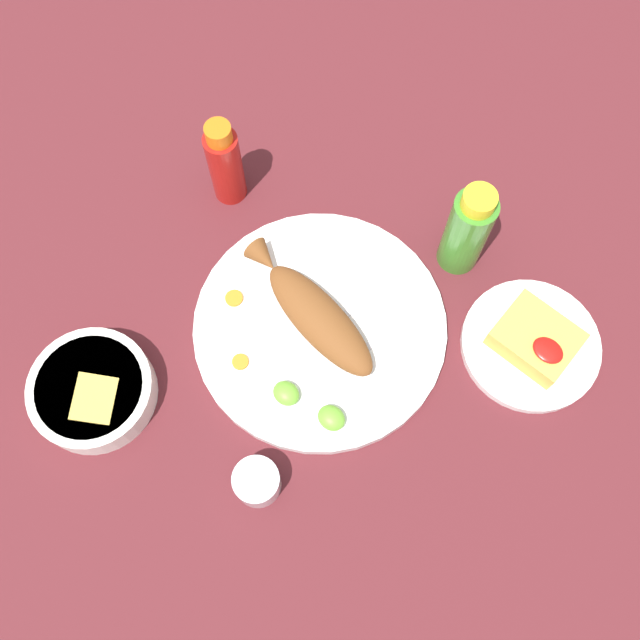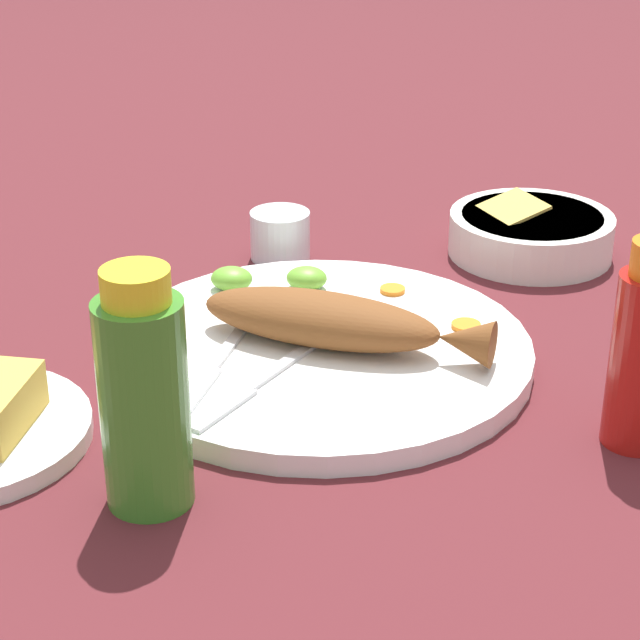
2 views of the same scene
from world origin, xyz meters
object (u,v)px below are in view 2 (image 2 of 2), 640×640
at_px(fork_far, 216,364).
at_px(guacamole_bowl, 531,232).
at_px(main_plate, 320,352).
at_px(hot_sauce_bottle_green, 144,396).
at_px(salt_cup, 280,238).
at_px(fried_fish, 335,321).
at_px(fork_near, 255,384).

distance_m(fork_far, guacamole_bowl, 0.40).
bearing_deg(main_plate, fork_far, 36.35).
bearing_deg(hot_sauce_bottle_green, salt_cup, -90.24).
relative_size(fried_fish, fork_near, 1.41).
bearing_deg(guacamole_bowl, main_plate, 57.51).
bearing_deg(fried_fish, fork_near, 68.13).
xyz_separation_m(main_plate, fork_near, (0.04, 0.08, 0.01)).
bearing_deg(main_plate, hot_sauce_bottle_green, 69.95).
height_order(main_plate, guacamole_bowl, guacamole_bowl).
distance_m(fried_fish, fork_near, 0.10).
relative_size(main_plate, guacamole_bowl, 2.14).
bearing_deg(salt_cup, guacamole_bowl, -168.19).
height_order(fork_near, guacamole_bowl, guacamole_bowl).
distance_m(hot_sauce_bottle_green, guacamole_bowl, 0.54).
relative_size(fork_far, salt_cup, 3.12).
height_order(fork_near, fork_far, same).
bearing_deg(hot_sauce_bottle_green, guacamole_bowl, -117.25).
height_order(fork_far, salt_cup, salt_cup).
bearing_deg(fork_far, hot_sauce_bottle_green, 4.18).
distance_m(fried_fish, guacamole_bowl, 0.31).
xyz_separation_m(fork_far, guacamole_bowl, (-0.24, -0.32, 0.00)).
bearing_deg(hot_sauce_bottle_green, fried_fish, -113.11).
bearing_deg(fried_fish, salt_cup, -58.05).
relative_size(hot_sauce_bottle_green, guacamole_bowl, 1.03).
bearing_deg(guacamole_bowl, fried_fish, 59.65).
xyz_separation_m(fork_far, hot_sauce_bottle_green, (0.00, 0.16, 0.06)).
height_order(salt_cup, guacamole_bowl, guacamole_bowl).
height_order(hot_sauce_bottle_green, salt_cup, hot_sauce_bottle_green).
bearing_deg(fried_fish, hot_sauce_bottle_green, 76.42).
bearing_deg(fried_fish, guacamole_bowl, -110.83).
distance_m(main_plate, fork_far, 0.09).
bearing_deg(fork_far, salt_cup, -173.82).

